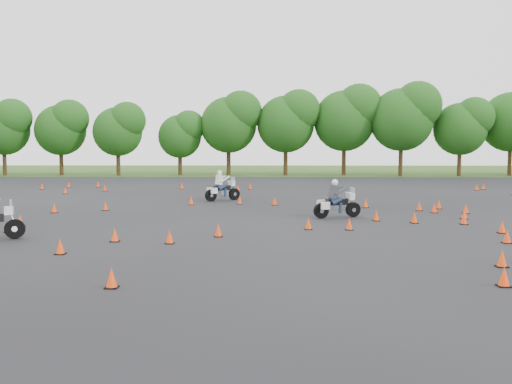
# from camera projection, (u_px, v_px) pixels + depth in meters

# --- Properties ---
(ground) EXTENTS (140.00, 140.00, 0.00)m
(ground) POSITION_uv_depth(u_px,v_px,m) (255.00, 232.00, 21.50)
(ground) COLOR #2D5119
(ground) RESTS_ON ground
(asphalt_pad) EXTENTS (62.00, 62.00, 0.00)m
(asphalt_pad) POSITION_uv_depth(u_px,v_px,m) (257.00, 213.00, 27.48)
(asphalt_pad) COLOR black
(asphalt_pad) RESTS_ON ground
(treeline) EXTENTS (86.86, 32.17, 10.34)m
(treeline) POSITION_uv_depth(u_px,v_px,m) (284.00, 133.00, 55.88)
(treeline) COLOR #1D4C15
(treeline) RESTS_ON ground
(traffic_cones) EXTENTS (33.09, 31.50, 0.45)m
(traffic_cones) POSITION_uv_depth(u_px,v_px,m) (271.00, 209.00, 27.32)
(traffic_cones) COLOR #FF400A
(traffic_cones) RESTS_ON asphalt_pad
(rider_grey) EXTENTS (2.37, 1.39, 1.75)m
(rider_grey) POSITION_uv_depth(u_px,v_px,m) (337.00, 198.00, 25.74)
(rider_grey) COLOR #37393D
(rider_grey) RESTS_ON ground
(rider_white) EXTENTS (2.29, 1.95, 1.79)m
(rider_white) POSITION_uv_depth(u_px,v_px,m) (223.00, 185.00, 33.66)
(rider_white) COLOR silver
(rider_white) RESTS_ON ground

